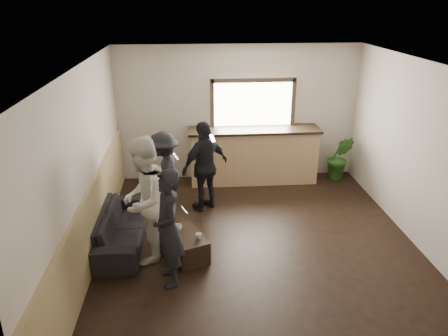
{
  "coord_description": "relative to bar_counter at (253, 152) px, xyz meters",
  "views": [
    {
      "loc": [
        -1.0,
        -5.82,
        3.67
      ],
      "look_at": [
        -0.5,
        0.4,
        1.21
      ],
      "focal_mm": 35.0,
      "sensor_mm": 36.0,
      "label": 1
    }
  ],
  "objects": [
    {
      "name": "ground",
      "position": [
        -0.3,
        -2.7,
        -0.64
      ],
      "size": [
        5.0,
        6.0,
        0.01
      ],
      "primitive_type": "cube",
      "color": "black"
    },
    {
      "name": "room_shell",
      "position": [
        -1.04,
        -2.7,
        0.83
      ],
      "size": [
        5.01,
        6.01,
        2.8
      ],
      "color": "silver",
      "rests_on": "ground"
    },
    {
      "name": "bar_counter",
      "position": [
        0.0,
        0.0,
        0.0
      ],
      "size": [
        2.7,
        0.68,
        2.13
      ],
      "color": "tan",
      "rests_on": "ground"
    },
    {
      "name": "sofa",
      "position": [
        -2.45,
        -2.34,
        -0.36
      ],
      "size": [
        0.79,
        1.93,
        0.56
      ],
      "primitive_type": "imported",
      "rotation": [
        0.0,
        0.0,
        1.55
      ],
      "color": "black",
      "rests_on": "ground"
    },
    {
      "name": "coffee_table",
      "position": [
        -1.41,
        -2.79,
        -0.46
      ],
      "size": [
        0.71,
        0.91,
        0.36
      ],
      "primitive_type": "cube",
      "rotation": [
        0.0,
        0.0,
        0.38
      ],
      "color": "black",
      "rests_on": "ground"
    },
    {
      "name": "cup_a",
      "position": [
        -1.53,
        -2.66,
        -0.24
      ],
      "size": [
        0.17,
        0.17,
        0.09
      ],
      "primitive_type": "imported",
      "rotation": [
        0.0,
        0.0,
        2.52
      ],
      "color": "silver",
      "rests_on": "coffee_table"
    },
    {
      "name": "cup_b",
      "position": [
        -1.22,
        -2.93,
        -0.24
      ],
      "size": [
        0.13,
        0.13,
        0.08
      ],
      "primitive_type": "imported",
      "rotation": [
        0.0,
        0.0,
        5.42
      ],
      "color": "silver",
      "rests_on": "coffee_table"
    },
    {
      "name": "potted_plant",
      "position": [
        1.85,
        -0.05,
        -0.16
      ],
      "size": [
        0.61,
        0.54,
        0.96
      ],
      "primitive_type": "imported",
      "rotation": [
        0.0,
        0.0,
        -0.23
      ],
      "color": "#2D6623",
      "rests_on": "ground"
    },
    {
      "name": "person_a",
      "position": [
        -1.63,
        -3.43,
        0.18
      ],
      "size": [
        0.53,
        0.68,
        1.65
      ],
      "rotation": [
        0.0,
        0.0,
        -1.32
      ],
      "color": "black",
      "rests_on": "ground"
    },
    {
      "name": "person_b",
      "position": [
        -2.0,
        -2.8,
        0.3
      ],
      "size": [
        0.91,
        1.06,
        1.89
      ],
      "rotation": [
        0.0,
        0.0,
        -1.81
      ],
      "color": "silver",
      "rests_on": "ground"
    },
    {
      "name": "person_c",
      "position": [
        -1.78,
        -1.37,
        0.12
      ],
      "size": [
        0.73,
        1.07,
        1.52
      ],
      "rotation": [
        0.0,
        0.0,
        -1.75
      ],
      "color": "black",
      "rests_on": "ground"
    },
    {
      "name": "person_d",
      "position": [
        -1.05,
        -1.23,
        0.19
      ],
      "size": [
        1.03,
        0.89,
        1.66
      ],
      "rotation": [
        0.0,
        0.0,
        -2.53
      ],
      "color": "black",
      "rests_on": "ground"
    }
  ]
}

